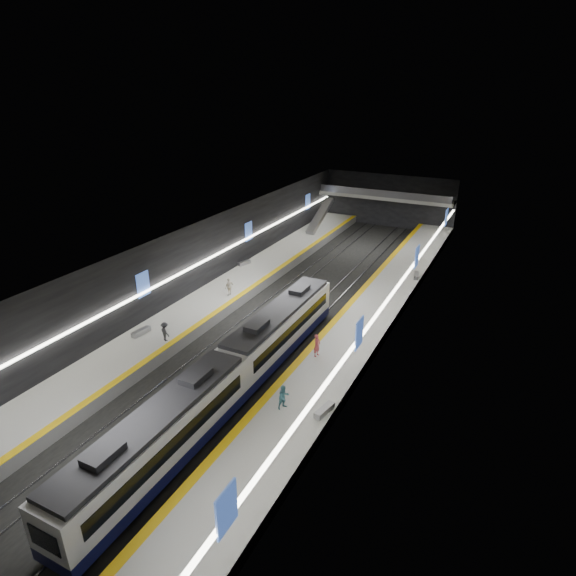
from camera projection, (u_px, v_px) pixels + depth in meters
The scene contains 26 objects.
ground at pixel (285, 316), 46.39m from camera, with size 70.00×70.00×0.00m, color black.
ceiling at pixel (285, 237), 43.21m from camera, with size 20.00×70.00×0.04m, color beige.
wall_left at pixel (198, 261), 48.90m from camera, with size 0.04×70.00×8.00m, color black.
wall_right at pixel (390, 298), 40.70m from camera, with size 0.04×70.00×8.00m, color black.
wall_back at pixel (388, 201), 73.54m from camera, with size 20.00×0.04×8.00m, color black.
platform_left at pixel (220, 297), 49.26m from camera, with size 5.00×70.00×1.00m, color slate.
tile_surface_left at pixel (220, 293), 49.06m from camera, with size 5.00×70.00×0.02m, color #B8B8B3.
tactile_strip_left at pixel (238, 296), 48.15m from camera, with size 0.60×70.00×0.02m, color yellow.
platform_right at pixel (360, 328), 43.11m from camera, with size 5.00×70.00×1.00m, color slate.
tile_surface_right at pixel (360, 323), 42.91m from camera, with size 5.00×70.00×0.02m, color #B8B8B3.
tactile_strip_right at pixel (337, 318), 43.81m from camera, with size 0.60×70.00×0.02m, color yellow.
rails at pixel (285, 316), 46.36m from camera, with size 6.52×70.00×0.12m.
train at pixel (231, 373), 33.49m from camera, with size 2.69×30.04×3.60m.
ad_posters at pixel (290, 269), 45.42m from camera, with size 19.94×53.50×2.20m.
cove_light_left at pixel (199, 263), 48.90m from camera, with size 0.25×68.60×0.12m, color white.
cove_light_right at pixel (388, 299), 40.86m from camera, with size 0.25×68.60×0.12m, color white.
mezzanine_bridge at pixel (385, 197), 71.43m from camera, with size 20.00×3.00×1.50m.
escalator at pixel (320, 216), 69.66m from camera, with size 1.20×8.00×0.60m, color #99999E.
bench_left_near at pixel (141, 332), 40.97m from camera, with size 0.50×1.79×0.44m, color #99999E.
bench_left_far at pixel (244, 263), 56.46m from camera, with size 0.46×1.65×0.40m, color #99999E.
bench_right_near at pixel (324, 410), 31.22m from camera, with size 0.49×1.76×0.43m, color #99999E.
bench_right_far at pixel (416, 275), 52.81m from camera, with size 0.50×1.81×0.44m, color #99999E.
passenger_right_a at pixel (317, 346), 37.45m from camera, with size 0.68×0.44×1.86m, color #D64F55.
passenger_right_b at pixel (284, 397), 31.46m from camera, with size 0.83×0.64×1.70m, color teal.
passenger_left_a at pixel (229, 287), 48.11m from camera, with size 1.09×0.45×1.86m, color silver.
passenger_left_b at pixel (165, 332), 39.70m from camera, with size 1.08×0.62×1.67m, color #393B40.
Camera 1 is at (18.78, -37.00, 20.91)m, focal length 30.00 mm.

